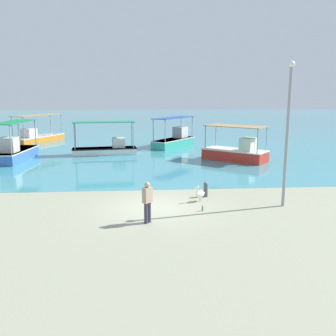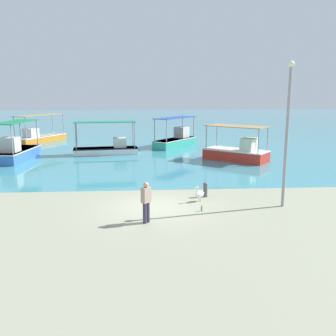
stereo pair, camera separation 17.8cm
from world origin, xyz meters
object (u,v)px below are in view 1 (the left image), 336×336
object	(u,v)px
fishing_boat_far_left	(38,136)
fishing_boat_outer	(15,151)
fishing_boat_near_right	(106,148)
glass_bottle	(202,209)
mooring_bollard	(206,189)
lamp_post	(288,128)
fishing_boat_near_left	(175,139)
pelican	(200,194)
fishing_boat_center	(236,152)
fisherman_standing	(147,201)

from	to	relation	value
fishing_boat_far_left	fishing_boat_outer	world-z (taller)	fishing_boat_outer
fishing_boat_near_right	glass_bottle	distance (m)	16.71
mooring_bollard	fishing_boat_outer	bearing A→B (deg)	139.21
fishing_boat_far_left	lamp_post	bearing A→B (deg)	-53.90
fishing_boat_far_left	glass_bottle	distance (m)	27.72
fishing_boat_near_left	mooring_bollard	xyz separation A→B (m)	(-0.04, -17.58, -0.26)
fishing_boat_near_left	pelican	distance (m)	18.40
fishing_boat_near_right	lamp_post	world-z (taller)	lamp_post
fishing_boat_outer	lamp_post	size ratio (longest dim) A/B	0.84
fishing_boat_near_right	pelican	world-z (taller)	fishing_boat_near_right
lamp_post	glass_bottle	world-z (taller)	lamp_post
fishing_boat_near_right	fishing_boat_near_left	distance (m)	7.39
pelican	fishing_boat_center	bearing A→B (deg)	67.04
fishing_boat_far_left	glass_bottle	world-z (taller)	fishing_boat_far_left
fishing_boat_center	mooring_bollard	size ratio (longest dim) A/B	6.53
fishing_boat_center	fishing_boat_near_right	size ratio (longest dim) A/B	0.91
fishing_boat_center	fishing_boat_near_left	bearing A→B (deg)	117.27
fishing_boat_center	fishing_boat_far_left	distance (m)	21.78
fishing_boat_near_right	lamp_post	xyz separation A→B (m)	(9.41, -15.26, 3.05)
fishing_boat_near_left	fishing_boat_far_left	bearing A→B (deg)	162.73
fishing_boat_near_right	pelican	size ratio (longest dim) A/B	6.82
glass_bottle	fishing_boat_near_left	bearing A→B (deg)	88.34
fishing_boat_near_right	fishing_boat_outer	size ratio (longest dim) A/B	1.00
fishing_boat_center	fishing_boat_far_left	world-z (taller)	fishing_boat_far_left
fishing_boat_center	fishing_boat_outer	bearing A→B (deg)	175.68
fishing_boat_near_left	fisherman_standing	bearing A→B (deg)	-98.14
fishing_boat_near_left	pelican	world-z (taller)	fishing_boat_near_left
lamp_post	mooring_bollard	size ratio (longest dim) A/B	8.55
fishing_boat_center	glass_bottle	xyz separation A→B (m)	(-4.60, -12.05, -0.56)
fisherman_standing	glass_bottle	world-z (taller)	fisherman_standing
pelican	fishing_boat_near_right	bearing A→B (deg)	111.70
lamp_post	fishing_boat_near_right	bearing A→B (deg)	121.66
fishing_boat_near_left	fisherman_standing	distance (m)	21.41
fishing_boat_far_left	glass_bottle	size ratio (longest dim) A/B	23.09
fishing_boat_near_right	glass_bottle	bearing A→B (deg)	-70.52
fishing_boat_center	mooring_bollard	xyz separation A→B (m)	(-4.06, -9.78, -0.26)
fishing_boat_outer	glass_bottle	bearing A→B (deg)	-47.34
fishing_boat_near_left	fishing_boat_outer	bearing A→B (deg)	-153.07
fishing_boat_outer	fisherman_standing	distance (m)	17.65
fishing_boat_center	fishing_boat_near_left	size ratio (longest dim) A/B	0.94
fishing_boat_outer	fisherman_standing	world-z (taller)	fishing_boat_outer
glass_bottle	fishing_boat_outer	bearing A→B (deg)	132.66
fishing_boat_outer	fishing_boat_near_left	bearing A→B (deg)	26.93
fishing_boat_near_right	lamp_post	distance (m)	18.19
fishing_boat_near_left	glass_bottle	bearing A→B (deg)	-91.66
fishing_boat_center	fishing_boat_far_left	xyz separation A→B (m)	(-18.07, 12.17, -0.08)
fishing_boat_near_left	fishing_boat_outer	size ratio (longest dim) A/B	0.97
glass_bottle	fisherman_standing	bearing A→B (deg)	-151.55
fishing_boat_near_right	fishing_boat_near_left	world-z (taller)	fishing_boat_near_left
fisherman_standing	glass_bottle	distance (m)	2.91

